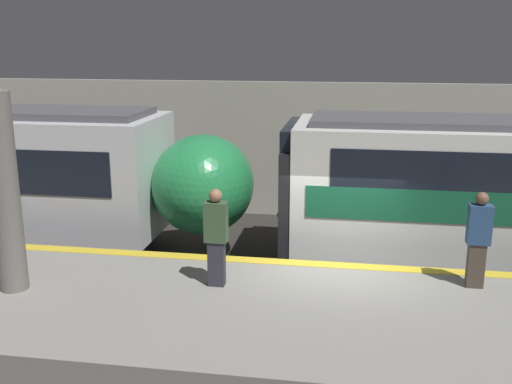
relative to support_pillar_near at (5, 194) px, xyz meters
name	(u,v)px	position (x,y,z in m)	size (l,w,h in m)	color
ground_plane	(335,317)	(5.38, 2.10, -2.79)	(120.00, 120.00, 0.00)	#282623
platform	(332,343)	(5.38, 0.01, -2.23)	(40.00, 4.16, 1.13)	gray
station_rear_barrier	(345,152)	(5.38, 8.85, -0.78)	(50.00, 0.15, 4.02)	#B2AD9E
support_pillar_near	(5,194)	(0.00, 0.00, 0.00)	(0.47, 0.47, 3.33)	slate
person_waiting	(478,238)	(7.72, 1.34, -0.78)	(0.38, 0.24, 1.67)	#473D33
person_walking	(216,235)	(3.36, 0.70, -0.76)	(0.38, 0.24, 1.70)	#2D2D38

